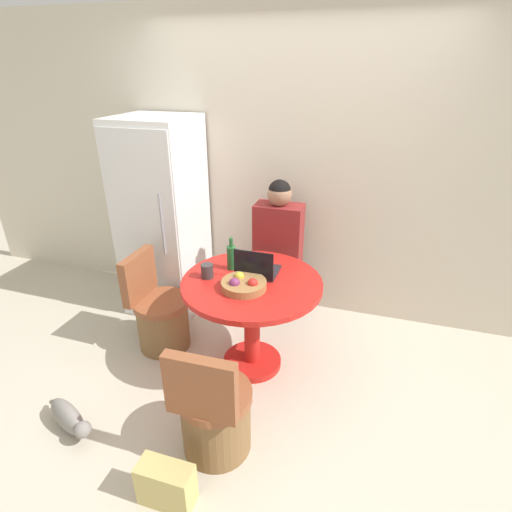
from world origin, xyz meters
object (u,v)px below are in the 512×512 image
refrigerator (163,218)px  chair_near_camera (214,415)px  dining_table (252,304)px  person_seated (279,246)px  fruit_bowl (244,284)px  laptop (257,269)px  bottle (231,257)px  handbag (166,484)px  cat (69,418)px  chair_left_side (160,317)px

refrigerator → chair_near_camera: size_ratio=2.16×
dining_table → person_seated: 0.74m
refrigerator → chair_near_camera: 1.88m
refrigerator → chair_near_camera: refrigerator is taller
fruit_bowl → laptop: bearing=82.6°
fruit_bowl → bottle: size_ratio=1.24×
refrigerator → handbag: size_ratio=5.87×
laptop → handbag: (-0.11, -1.29, -0.66)m
refrigerator → fruit_bowl: refrigerator is taller
dining_table → cat: bearing=-134.7°
dining_table → laptop: laptop is taller
refrigerator → laptop: (1.05, -0.53, -0.09)m
fruit_bowl → handbag: 1.25m
dining_table → laptop: bearing=86.5°
person_seated → chair_near_camera: bearing=90.0°
bottle → handbag: bottle is taller
fruit_bowl → dining_table: bearing=79.1°
fruit_bowl → cat: size_ratio=0.67×
fruit_bowl → cat: bearing=-137.7°
chair_near_camera → chair_left_side: size_ratio=1.00×
dining_table → laptop: 0.26m
chair_left_side → chair_near_camera: bearing=-133.8°
chair_left_side → refrigerator: bearing=23.4°
refrigerator → dining_table: 1.27m
laptop → handbag: bearing=85.2°
laptop → bottle: bottle is taller
laptop → chair_near_camera: bearing=90.8°
chair_near_camera → person_seated: bearing=-91.4°
fruit_bowl → handbag: bearing=-94.3°
bottle → handbag: 1.50m
chair_near_camera → chair_left_side: (-0.81, 0.81, 0.00)m
dining_table → cat: (-0.93, -0.94, -0.46)m
chair_near_camera → bottle: 1.11m
dining_table → chair_near_camera: size_ratio=1.24×
chair_left_side → cat: size_ratio=1.75×
dining_table → bottle: bearing=146.5°
cat → handbag: bearing=6.9°
laptop → bottle: (-0.21, 0.03, 0.05)m
cat → person_seated: bearing=83.2°
refrigerator → person_seated: bearing=5.0°
dining_table → chair_near_camera: bearing=-88.6°
handbag → chair_left_side: bearing=120.0°
chair_near_camera → refrigerator: bearing=-54.6°
person_seated → refrigerator: bearing=5.0°
dining_table → chair_near_camera: (0.02, -0.79, -0.29)m
person_seated → fruit_bowl: 0.85m
laptop → handbag: 1.45m
dining_table → cat: 1.40m
cat → fruit_bowl: bearing=65.1°
fruit_bowl → chair_near_camera: bearing=-86.5°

